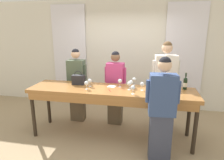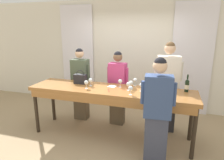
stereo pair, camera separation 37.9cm
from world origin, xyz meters
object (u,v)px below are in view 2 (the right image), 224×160
Objects in this scene: wine_glass_back_left at (135,80)px; wine_glass_back_mid at (90,80)px; wine_glass_center_right at (86,83)px; guest_cream_sweater at (167,87)px; host_pouring at (157,112)px; wine_glass_front_left at (131,88)px; wine_glass_front_right at (128,84)px; wine_glass_center_mid at (131,83)px; wine_glass_front_mid at (142,85)px; wine_bottle at (187,85)px; guest_olive_jacket at (81,84)px; guest_pink_top at (118,87)px; handbag at (80,79)px; tasting_bar at (111,93)px; wine_glass_center_left at (120,81)px.

wine_glass_back_mid is (-0.84, -0.26, 0.00)m from wine_glass_back_left.
wine_glass_center_right is 0.09× the size of guest_cream_sweater.
wine_glass_center_right is at bearing 162.09° from host_pouring.
wine_glass_front_left is 1.00× the size of wine_glass_front_right.
wine_glass_front_right is 1.00× the size of wine_glass_center_mid.
wine_glass_front_mid is at bearing -2.54° from wine_glass_back_mid.
wine_bottle is at bearing 12.74° from wine_glass_front_right.
wine_glass_front_left is 0.91m from wine_glass_back_mid.
guest_olive_jacket is at bearing 132.68° from wine_glass_back_mid.
wine_glass_front_mid is 1.00× the size of wine_glass_back_left.
guest_pink_top is (0.42, 0.69, -0.26)m from wine_glass_center_right.
wine_glass_back_mid is (0.27, -0.11, 0.01)m from handbag.
host_pouring is (0.34, -0.57, -0.23)m from wine_glass_front_mid.
tasting_bar is 1.39m from wine_bottle.
wine_glass_center_mid is 0.84m from wine_glass_center_right.
wine_glass_center_mid is (-0.99, -0.12, -0.00)m from wine_bottle.
host_pouring is (1.62, -0.72, -0.21)m from handbag.
wine_glass_center_left is at bearing 137.31° from host_pouring.
wine_glass_front_right is (0.34, 0.02, 0.20)m from tasting_bar.
handbag is at bearing 155.92° from host_pouring.
wine_bottle is at bearing 60.76° from host_pouring.
wine_glass_center_mid is (-0.21, 0.09, 0.00)m from wine_glass_front_mid.
wine_glass_front_mid is (1.28, -0.15, 0.01)m from handbag.
wine_glass_front_right is 0.79m from wine_glass_center_right.
handbag is 0.83m from guest_pink_top.
wine_glass_center_right is 0.96m from wine_glass_back_left.
guest_cream_sweater is (0.61, 0.24, -0.15)m from wine_glass_back_left.
wine_glass_front_left is 0.25m from wine_glass_front_right.
wine_glass_center_right is 1.45m from host_pouring.
guest_cream_sweater is (0.65, 0.46, -0.15)m from wine_glass_center_mid.
wine_glass_center_mid is at bearing -19.93° from guest_olive_jacket.
wine_glass_front_right is at bearing -140.01° from guest_cream_sweater.
wine_glass_center_right reaches higher than tasting_bar.
wine_glass_center_left is at bearing -0.94° from handbag.
host_pouring reaches higher than wine_glass_front_right.
wine_glass_center_mid is at bearing 77.40° from wine_glass_front_right.
wine_glass_center_right and wine_glass_back_mid have the same top height.
wine_glass_front_left and wine_glass_front_right have the same top height.
tasting_bar is 0.61m from wine_glass_front_mid.
wine_glass_center_left is 0.22m from wine_glass_center_mid.
host_pouring is (1.82, -1.13, 0.02)m from guest_olive_jacket.
guest_pink_top is 0.88× the size of guest_cream_sweater.
guest_cream_sweater reaches higher than wine_glass_front_mid.
wine_glass_back_left is at bearing -29.76° from guest_pink_top.
host_pouring is at bearing -42.69° from wine_glass_center_left.
wine_glass_center_mid is (0.36, 0.12, 0.20)m from tasting_bar.
wine_glass_back_left is at bearing 119.52° from wine_glass_front_mid.
wine_bottle is at bearing 11.03° from wine_glass_center_right.
guest_olive_jacket is (-0.20, 0.40, -0.24)m from handbag.
wine_bottle is at bearing 10.38° from tasting_bar.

